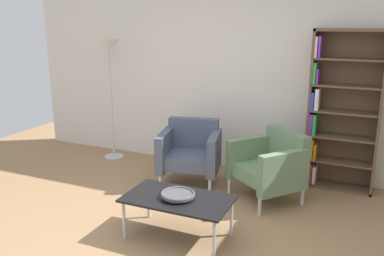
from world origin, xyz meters
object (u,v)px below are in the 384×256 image
object	(u,v)px
armchair_by_bookshelf	(190,151)
floor_lamp_torchiere	(109,60)
decorative_bowl	(178,194)
armchair_spare_guest	(271,164)
bookshelf_tall	(338,113)
coffee_table_low	(178,201)

from	to	relation	value
armchair_by_bookshelf	floor_lamp_torchiere	distance (m)	1.81
decorative_bowl	armchair_spare_guest	world-z (taller)	armchair_spare_guest
decorative_bowl	armchair_by_bookshelf	bearing A→B (deg)	109.13
bookshelf_tall	armchair_spare_guest	distance (m)	1.05
coffee_table_low	armchair_by_bookshelf	xyz separation A→B (m)	(-0.44, 1.27, 0.05)
coffee_table_low	armchair_spare_guest	size ratio (longest dim) A/B	1.05
bookshelf_tall	coffee_table_low	world-z (taller)	bookshelf_tall
coffee_table_low	armchair_spare_guest	distance (m)	1.34
armchair_by_bookshelf	floor_lamp_torchiere	xyz separation A→B (m)	(-1.43, 0.41, 1.03)
decorative_bowl	armchair_by_bookshelf	size ratio (longest dim) A/B	0.38
bookshelf_tall	armchair_spare_guest	bearing A→B (deg)	-132.66
coffee_table_low	armchair_by_bookshelf	world-z (taller)	armchair_by_bookshelf
decorative_bowl	floor_lamp_torchiere	size ratio (longest dim) A/B	0.18
decorative_bowl	armchair_by_bookshelf	world-z (taller)	armchair_by_bookshelf
decorative_bowl	armchair_spare_guest	bearing A→B (deg)	63.93
decorative_bowl	armchair_by_bookshelf	xyz separation A→B (m)	(-0.44, 1.27, -0.02)
armchair_spare_guest	floor_lamp_torchiere	world-z (taller)	floor_lamp_torchiere
armchair_by_bookshelf	armchair_spare_guest	xyz separation A→B (m)	(1.03, -0.07, 0.00)
coffee_table_low	armchair_by_bookshelf	bearing A→B (deg)	109.13
coffee_table_low	armchair_by_bookshelf	distance (m)	1.35
armchair_by_bookshelf	bookshelf_tall	bearing A→B (deg)	7.02
bookshelf_tall	floor_lamp_torchiere	bearing A→B (deg)	-176.44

